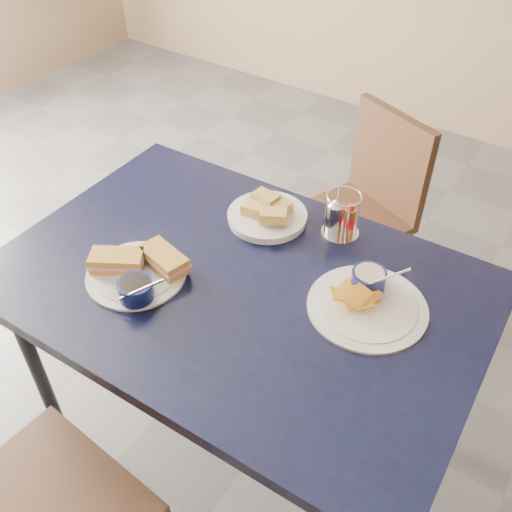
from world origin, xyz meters
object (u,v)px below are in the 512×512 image
Objects in this scene: bread_basket at (267,214)px; plantain_plate at (367,297)px; condiment_caddy at (340,217)px; dining_table at (239,296)px; chair_far at (362,196)px; sandwich_plate at (138,270)px.

plantain_plate is at bearing -19.81° from bread_basket.
dining_table is at bearing -111.11° from condiment_caddy.
chair_far reaches higher than dining_table.
chair_far is 0.70m from condiment_caddy.
condiment_caddy reaches higher than dining_table.
sandwich_plate is 2.22× the size of condiment_caddy.
plantain_plate reaches higher than dining_table.
plantain_plate is (0.32, 0.12, 0.08)m from dining_table.
chair_far is at bearing 80.48° from sandwich_plate.
condiment_caddy is (0.35, 0.47, 0.03)m from sandwich_plate.
sandwich_plate reaches higher than bread_basket.
sandwich_plate is at bearing -126.88° from condiment_caddy.
dining_table is 4.31× the size of plantain_plate.
sandwich_plate is at bearing -99.52° from chair_far.
plantain_plate is at bearing 20.26° from dining_table.
dining_table is at bearing 31.95° from sandwich_plate.
bread_basket is at bearing 160.19° from plantain_plate.
dining_table is 0.37m from condiment_caddy.
bread_basket is at bearing -92.64° from chair_far.
condiment_caddy is (0.13, 0.33, 0.12)m from dining_table.
chair_far is 3.48× the size of bread_basket.
dining_table is at bearing -73.30° from bread_basket.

